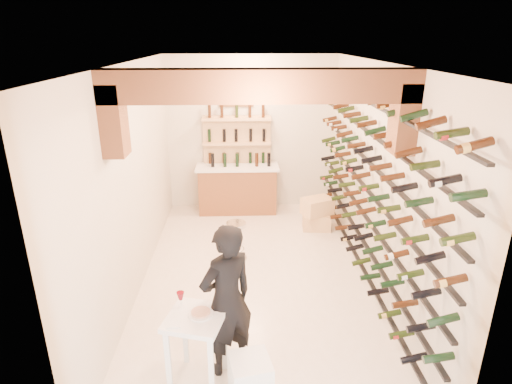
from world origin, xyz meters
TOP-DOWN VIEW (x-y plane):
  - ground at (0.00, 0.00)m, footprint 6.00×6.00m
  - room_shell at (0.00, -0.26)m, footprint 3.52×6.02m
  - wine_rack at (1.53, 0.00)m, footprint 0.32×5.70m
  - back_counter at (-0.30, 2.65)m, footprint 1.70×0.62m
  - back_shelving at (-0.30, 2.89)m, footprint 1.40×0.31m
  - tasting_table at (-0.71, -2.07)m, footprint 0.70×0.70m
  - white_stool at (-0.16, -2.36)m, footprint 0.47×0.47m
  - person at (-0.39, -1.89)m, footprint 0.77×0.72m
  - chrome_barstool at (-0.31, 0.57)m, footprint 0.34×0.34m
  - crate_lower at (1.23, 1.70)m, footprint 0.55×0.41m
  - crate_upper at (1.23, 1.70)m, footprint 0.66×0.57m

SIDE VIEW (x-z plane):
  - ground at x=0.00m, z-range 0.00..0.00m
  - crate_lower at x=1.23m, z-range 0.00..0.31m
  - white_stool at x=-0.16m, z-range 0.00..0.50m
  - chrome_barstool at x=-0.31m, z-range 0.05..0.72m
  - crate_upper at x=1.23m, z-range 0.31..0.63m
  - back_counter at x=-0.30m, z-range -0.11..1.18m
  - tasting_table at x=-0.71m, z-range 0.18..1.19m
  - person at x=-0.39m, z-range 0.00..1.76m
  - back_shelving at x=-0.30m, z-range -0.19..2.53m
  - wine_rack at x=1.53m, z-range 0.27..2.83m
  - room_shell at x=0.00m, z-range 0.65..3.86m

